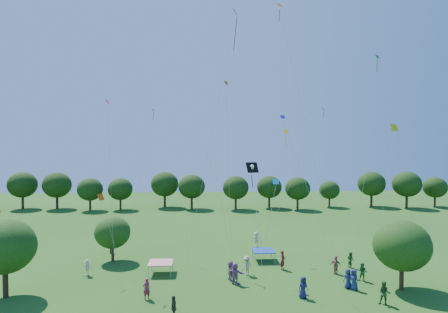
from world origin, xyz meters
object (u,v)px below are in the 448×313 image
tent_red_stripe (161,263)px  tent_blue (263,251)px  near_tree_west (5,247)px  near_tree_north (113,232)px  pirate_kite (252,169)px  red_high_kite (228,53)px  near_tree_east (402,245)px

tent_red_stripe → tent_blue: 10.67m
near_tree_west → tent_red_stripe: near_tree_west is taller
near_tree_north → tent_blue: (15.38, -0.68, -1.92)m
tent_red_stripe → tent_blue: size_ratio=1.00×
near_tree_west → pirate_kite: pirate_kite is taller
red_high_kite → pirate_kite: bearing=-21.1°
tent_red_stripe → tent_blue: same height
pirate_kite → red_high_kite: (-2.16, 0.83, 10.64)m
tent_red_stripe → pirate_kite: bearing=-4.8°
red_high_kite → tent_red_stripe: bearing=-178.9°
near_tree_north → red_high_kite: red_high_kite is taller
near_tree_north → tent_blue: 15.52m
tent_red_stripe → pirate_kite: pirate_kite is taller
pirate_kite → red_high_kite: bearing=158.9°
tent_blue → red_high_kite: red_high_kite is taller
near_tree_west → near_tree_north: (6.21, 9.23, -1.06)m
near_tree_north → tent_red_stripe: (5.31, -4.21, -1.92)m
tent_red_stripe → pirate_kite: (8.39, -0.71, 8.66)m
near_tree_east → pirate_kite: size_ratio=0.64×
near_tree_west → red_high_kite: red_high_kite is taller
near_tree_west → tent_blue: (21.59, 8.55, -2.98)m
near_tree_east → near_tree_north: bearing=160.1°
near_tree_north → tent_blue: bearing=-2.5°
tent_blue → red_high_kite: (-3.84, -3.41, 19.30)m
tent_blue → pirate_kite: pirate_kite is taller
near_tree_north → near_tree_east: near_tree_east is taller
tent_red_stripe → red_high_kite: (6.23, 0.12, 19.30)m
near_tree_north → near_tree_west: bearing=-123.9°
near_tree_north → red_high_kite: (11.54, -4.09, 17.38)m
near_tree_east → red_high_kite: red_high_kite is taller
tent_red_stripe → tent_blue: bearing=19.3°
near_tree_east → red_high_kite: bearing=159.7°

